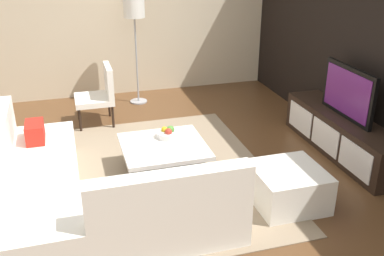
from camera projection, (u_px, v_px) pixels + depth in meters
name	position (u px, v px, depth m)	size (l,w,h in m)	color
ground_plane	(158.00, 179.00, 5.14)	(14.00, 14.00, 0.00)	brown
feature_wall_back	(377.00, 44.00, 5.27)	(6.40, 0.12, 2.80)	black
side_wall_left	(127.00, 11.00, 7.44)	(0.12, 5.20, 2.80)	beige
area_rug	(156.00, 174.00, 5.23)	(3.22, 2.57, 0.01)	gray
media_console	(342.00, 135.00, 5.65)	(2.05, 0.50, 0.50)	black
television	(348.00, 92.00, 5.42)	(0.98, 0.06, 0.64)	black
sectional_couch	(77.00, 192.00, 4.34)	(2.45, 2.28, 0.82)	white
coffee_table	(164.00, 158.00, 5.17)	(0.92, 0.95, 0.38)	black
accent_chair_near	(100.00, 92.00, 6.46)	(0.56, 0.54, 0.87)	black
floor_lamp	(134.00, 13.00, 6.89)	(0.33, 0.33, 1.72)	#A5A5AA
ottoman	(287.00, 187.00, 4.60)	(0.70, 0.70, 0.40)	white
fruit_bowl	(168.00, 133.00, 5.26)	(0.28, 0.28, 0.14)	silver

